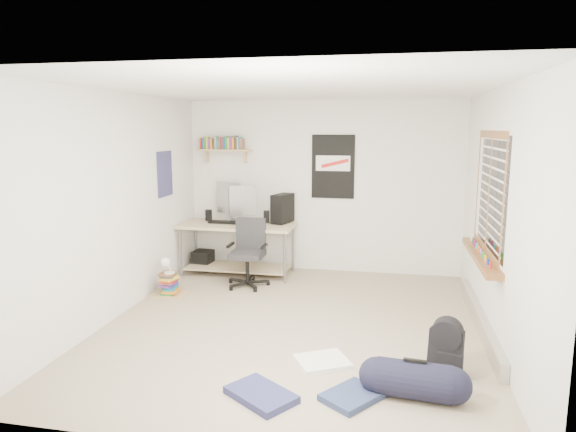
% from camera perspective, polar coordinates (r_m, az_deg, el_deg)
% --- Properties ---
extents(floor, '(4.00, 4.50, 0.01)m').
position_cam_1_polar(floor, '(5.68, 0.66, -12.06)').
color(floor, gray).
rests_on(floor, ground).
extents(ceiling, '(4.00, 4.50, 0.01)m').
position_cam_1_polar(ceiling, '(5.28, 0.71, 14.11)').
color(ceiling, white).
rests_on(ceiling, ground).
extents(back_wall, '(4.00, 0.01, 2.50)m').
position_cam_1_polar(back_wall, '(7.54, 3.88, 3.24)').
color(back_wall, silver).
rests_on(back_wall, ground).
extents(left_wall, '(0.01, 4.50, 2.50)m').
position_cam_1_polar(left_wall, '(6.04, -18.37, 1.12)').
color(left_wall, silver).
rests_on(left_wall, ground).
extents(right_wall, '(0.01, 4.50, 2.50)m').
position_cam_1_polar(right_wall, '(5.35, 22.30, -0.17)').
color(right_wall, silver).
rests_on(right_wall, ground).
extents(desk, '(1.67, 0.79, 0.75)m').
position_cam_1_polar(desk, '(7.49, -5.60, -3.70)').
color(desk, '#CAB28C').
rests_on(desk, floor).
extents(monitor_left, '(0.43, 0.23, 0.46)m').
position_cam_1_polar(monitor_left, '(7.63, -6.55, 1.22)').
color(monitor_left, '#B5B5BA').
rests_on(monitor_left, desk).
extents(monitor_right, '(0.39, 0.29, 0.43)m').
position_cam_1_polar(monitor_right, '(7.42, -5.09, 0.89)').
color(monitor_right, '#9B9A9F').
rests_on(monitor_right, desk).
extents(pc_tower, '(0.29, 0.43, 0.41)m').
position_cam_1_polar(pc_tower, '(7.43, -0.61, 0.86)').
color(pc_tower, black).
rests_on(pc_tower, desk).
extents(keyboard, '(0.44, 0.16, 0.02)m').
position_cam_1_polar(keyboard, '(7.48, -7.13, -0.67)').
color(keyboard, black).
rests_on(keyboard, desk).
extents(speaker_left, '(0.08, 0.08, 0.16)m').
position_cam_1_polar(speaker_left, '(7.69, -8.81, 0.10)').
color(speaker_left, black).
rests_on(speaker_left, desk).
extents(speaker_right, '(0.10, 0.10, 0.17)m').
position_cam_1_polar(speaker_right, '(7.46, -2.40, -0.06)').
color(speaker_right, black).
rests_on(speaker_right, desk).
extents(office_chair, '(0.60, 0.60, 0.91)m').
position_cam_1_polar(office_chair, '(6.87, -4.56, -3.86)').
color(office_chair, '#27272A').
rests_on(office_chair, floor).
extents(wall_shelf, '(0.80, 0.22, 0.24)m').
position_cam_1_polar(wall_shelf, '(7.72, -7.02, 7.28)').
color(wall_shelf, tan).
rests_on(wall_shelf, back_wall).
extents(poster_back_wall, '(0.62, 0.03, 0.92)m').
position_cam_1_polar(poster_back_wall, '(7.47, 5.02, 5.47)').
color(poster_back_wall, black).
rests_on(poster_back_wall, back_wall).
extents(poster_left_wall, '(0.02, 0.42, 0.60)m').
position_cam_1_polar(poster_left_wall, '(7.06, -13.52, 4.58)').
color(poster_left_wall, navy).
rests_on(poster_left_wall, left_wall).
extents(window, '(0.10, 1.50, 1.26)m').
position_cam_1_polar(window, '(5.60, 21.32, 2.38)').
color(window, brown).
rests_on(window, right_wall).
extents(baseboard_heater, '(0.08, 2.50, 0.18)m').
position_cam_1_polar(baseboard_heater, '(5.92, 20.54, -10.79)').
color(baseboard_heater, '#B7B2A8').
rests_on(baseboard_heater, floor).
extents(backpack, '(0.33, 0.29, 0.38)m').
position_cam_1_polar(backpack, '(4.79, 17.12, -14.13)').
color(backpack, black).
rests_on(backpack, floor).
extents(duffel_bag, '(0.33, 0.33, 0.59)m').
position_cam_1_polar(duffel_bag, '(4.35, 13.84, -17.40)').
color(duffel_bag, black).
rests_on(duffel_bag, floor).
extents(tshirt, '(0.57, 0.55, 0.04)m').
position_cam_1_polar(tshirt, '(4.83, 3.84, -15.82)').
color(tshirt, silver).
rests_on(tshirt, floor).
extents(jeans_a, '(0.64, 0.60, 0.06)m').
position_cam_1_polar(jeans_a, '(4.28, -3.01, -19.22)').
color(jeans_a, navy).
rests_on(jeans_a, floor).
extents(jeans_b, '(0.54, 0.56, 0.06)m').
position_cam_1_polar(jeans_b, '(4.30, 7.12, -19.25)').
color(jeans_b, navy).
rests_on(jeans_b, floor).
extents(book_stack, '(0.44, 0.37, 0.28)m').
position_cam_1_polar(book_stack, '(6.76, -13.08, -7.31)').
color(book_stack, olive).
rests_on(book_stack, floor).
extents(desk_lamp, '(0.17, 0.24, 0.22)m').
position_cam_1_polar(desk_lamp, '(6.67, -13.07, -5.49)').
color(desk_lamp, silver).
rests_on(desk_lamp, book_stack).
extents(subwoofer, '(0.29, 0.29, 0.30)m').
position_cam_1_polar(subwoofer, '(7.83, -9.41, -4.89)').
color(subwoofer, black).
rests_on(subwoofer, floor).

